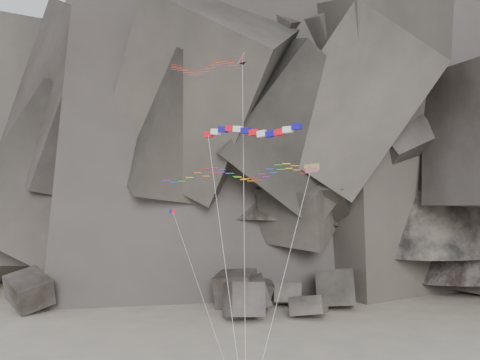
# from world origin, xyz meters

# --- Properties ---
(headland) EXTENTS (110.00, 70.00, 84.00)m
(headland) POSITION_xyz_m (0.00, 70.00, 42.00)
(headland) COLOR #4F4840
(headland) RESTS_ON ground
(boulder_field) EXTENTS (54.20, 18.86, 9.27)m
(boulder_field) POSITION_xyz_m (-10.63, 36.05, 2.46)
(boulder_field) COLOR #47423F
(boulder_field) RESTS_ON ground
(delta_kite) EXTENTS (10.28, 14.81, 30.73)m
(delta_kite) POSITION_xyz_m (-1.50, 4.85, 30.84)
(delta_kite) COLOR red
(delta_kite) RESTS_ON ground
(banner_kite) EXTENTS (9.26, 10.65, 22.74)m
(banner_kite) POSITION_xyz_m (4.12, -1.22, 23.35)
(banner_kite) COLOR red
(banner_kite) RESTS_ON ground
(parafoil_kite) EXTENTS (14.69, 9.75, 19.28)m
(parafoil_kite) POSITION_xyz_m (2.32, -0.16, 19.78)
(parafoil_kite) COLOR yellow
(parafoil_kite) RESTS_ON ground
(pennant_kite) EXTENTS (8.63, 10.27, 15.11)m
(pennant_kite) POSITION_xyz_m (-2.00, -1.03, 13.69)
(pennant_kite) COLOR red
(pennant_kite) RESTS_ON ground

